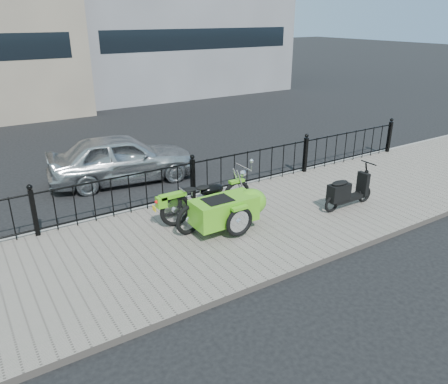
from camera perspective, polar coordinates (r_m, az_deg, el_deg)
ground at (r=9.42m, az=-0.20°, el=-4.05°), size 120.00×120.00×0.00m
sidewalk at (r=9.02m, az=1.50°, el=-4.90°), size 30.00×3.80×0.12m
curb at (r=10.53m, az=-4.38°, el=-0.81°), size 30.00×0.10×0.12m
iron_fence at (r=10.22m, az=-4.10°, el=1.65°), size 14.11×0.11×1.08m
motorcycle_sidecar at (r=8.80m, az=0.51°, el=-1.75°), size 2.28×1.48×0.98m
scooter at (r=10.07m, az=15.66°, el=-0.03°), size 1.44×0.42×0.97m
spare_tire at (r=8.60m, az=-4.61°, el=-3.62°), size 0.63×0.19×0.62m
sedan_car at (r=11.85m, az=-13.17°, el=4.33°), size 3.96×2.06×1.29m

